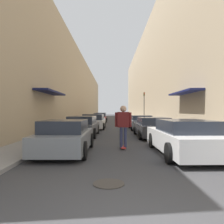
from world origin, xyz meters
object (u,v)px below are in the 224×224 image
(parked_car_right_1, at_px, (151,127))
(traffic_light, at_px, (143,104))
(parked_car_right_0, at_px, (183,137))
(parked_car_left_1, at_px, (82,126))
(parked_car_left_5, at_px, (100,117))
(parked_car_left_2, at_px, (93,122))
(skateboarder, at_px, (122,122))
(parked_car_left_0, at_px, (65,137))
(parked_car_left_4, at_px, (99,118))
(parked_car_right_2, at_px, (140,122))
(manhole_cover, at_px, (108,184))
(parked_car_left_3, at_px, (96,120))

(parked_car_right_1, relative_size, traffic_light, 1.14)
(parked_car_right_0, bearing_deg, parked_car_left_1, 127.27)
(parked_car_left_5, height_order, parked_car_right_0, parked_car_left_5)
(parked_car_left_2, height_order, skateboarder, skateboarder)
(parked_car_left_0, bearing_deg, parked_car_left_4, 89.80)
(parked_car_left_2, bearing_deg, parked_car_left_1, -92.25)
(parked_car_left_4, xyz_separation_m, parked_car_right_2, (4.23, -11.25, -0.02))
(skateboarder, bearing_deg, parked_car_left_5, 94.83)
(parked_car_left_5, xyz_separation_m, manhole_cover, (1.70, -31.14, -0.64))
(parked_car_right_1, distance_m, skateboarder, 4.73)
(parked_car_right_2, distance_m, manhole_cover, 14.48)
(parked_car_right_1, bearing_deg, parked_car_right_2, 89.91)
(parked_car_left_5, relative_size, parked_car_right_2, 1.03)
(parked_car_left_1, xyz_separation_m, manhole_cover, (1.81, -9.23, -0.62))
(skateboarder, distance_m, manhole_cover, 4.68)
(parked_car_left_1, distance_m, parked_car_left_4, 16.25)
(parked_car_left_1, relative_size, parked_car_left_5, 1.04)
(parked_car_left_3, bearing_deg, parked_car_left_0, -90.18)
(parked_car_left_3, relative_size, parked_car_right_0, 0.87)
(parked_car_right_2, bearing_deg, parked_car_right_0, -89.25)
(parked_car_left_1, relative_size, parked_car_left_4, 1.20)
(parked_car_left_0, distance_m, manhole_cover, 3.99)
(parked_car_right_0, bearing_deg, traffic_light, 85.77)
(parked_car_left_4, xyz_separation_m, parked_car_right_0, (4.37, -22.22, 0.00))
(parked_car_left_2, distance_m, parked_car_left_5, 16.28)
(parked_car_left_5, bearing_deg, parked_car_left_3, -89.83)
(parked_car_left_3, height_order, skateboarder, skateboarder)
(parked_car_left_5, bearing_deg, parked_car_right_0, -80.96)
(parked_car_left_3, distance_m, traffic_light, 7.10)
(parked_car_right_2, height_order, skateboarder, skateboarder)
(parked_car_right_0, bearing_deg, parked_car_left_5, 99.04)
(parked_car_right_0, distance_m, parked_car_right_1, 5.49)
(parked_car_left_2, relative_size, skateboarder, 2.35)
(parked_car_left_5, distance_m, parked_car_right_0, 28.23)
(parked_car_right_2, bearing_deg, parked_car_left_4, 110.61)
(parked_car_left_0, height_order, parked_car_left_1, parked_car_left_1)
(manhole_cover, relative_size, traffic_light, 0.18)
(parked_car_left_1, bearing_deg, parked_car_left_2, 87.75)
(parked_car_left_2, xyz_separation_m, parked_car_left_5, (-0.11, 16.28, 0.01))
(parked_car_right_0, height_order, skateboarder, skateboarder)
(parked_car_right_0, xyz_separation_m, manhole_cover, (-2.74, -3.26, -0.62))
(parked_car_left_0, relative_size, parked_car_left_2, 0.91)
(parked_car_left_0, height_order, parked_car_left_4, parked_car_left_4)
(parked_car_left_5, bearing_deg, parked_car_left_4, -89.39)
(parked_car_left_0, xyz_separation_m, parked_car_right_0, (4.45, -0.29, 0.02))
(parked_car_left_2, xyz_separation_m, parked_car_right_1, (4.17, -6.12, -0.04))
(parked_car_left_4, bearing_deg, parked_car_right_2, -69.39)
(parked_car_left_5, xyz_separation_m, traffic_light, (5.92, -7.81, 1.86))
(parked_car_left_1, distance_m, parked_car_right_1, 4.42)
(parked_car_left_0, height_order, parked_car_left_3, parked_car_left_0)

